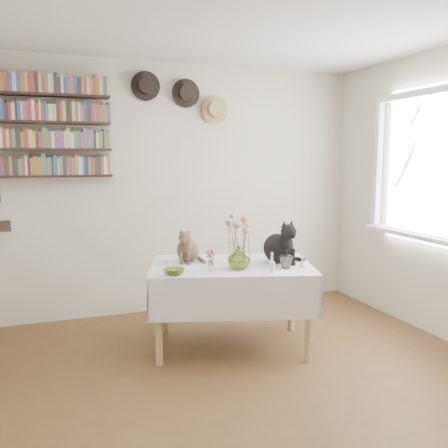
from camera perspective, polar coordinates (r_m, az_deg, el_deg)
name	(u,v)px	position (r m, az deg, el deg)	size (l,w,h in m)	color
room	(264,213)	(2.72, 4.87, 1.36)	(4.08, 4.58, 2.58)	brown
window	(433,177)	(4.49, 23.83, 5.14)	(0.12, 1.52, 1.32)	white
dining_table	(231,285)	(3.94, 0.88, -7.32)	(1.49, 1.17, 0.70)	white
tabby_cat	(188,244)	(3.99, -4.38, -2.42)	(0.20, 0.25, 0.30)	brown
black_cat	(278,240)	(3.95, 6.48, -1.98)	(0.25, 0.32, 0.37)	black
flower_vase	(238,258)	(3.71, 1.76, -4.06)	(0.18, 0.18, 0.18)	#A5C047
green_bowl	(174,272)	(3.57, -6.00, -5.71)	(0.15, 0.15, 0.05)	#A5C047
drinking_glass	(286,262)	(3.78, 7.48, -4.56)	(0.11, 0.11, 0.10)	white
candlestick	(272,266)	(3.61, 5.77, -5.05)	(0.04, 0.04, 0.16)	white
berry_jar	(211,260)	(3.66, -1.61, -4.38)	(0.05, 0.05, 0.19)	white
porcelain_figurine	(302,262)	(3.82, 9.39, -4.54)	(0.05, 0.05, 0.10)	white
flower_bouquet	(238,226)	(3.68, 1.73, -0.25)	(0.17, 0.13, 0.39)	#4C7233
bookshelf_unit	(54,127)	(4.62, -19.81, 10.95)	(1.00, 0.16, 0.91)	black
wall_hats	(183,96)	(4.84, -4.93, 15.07)	(0.98, 0.09, 0.48)	black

